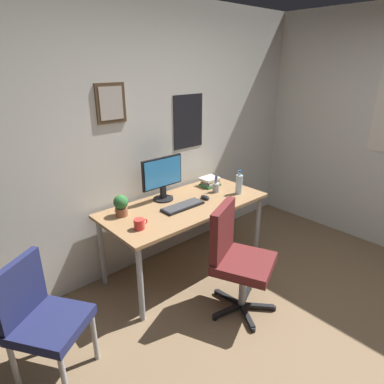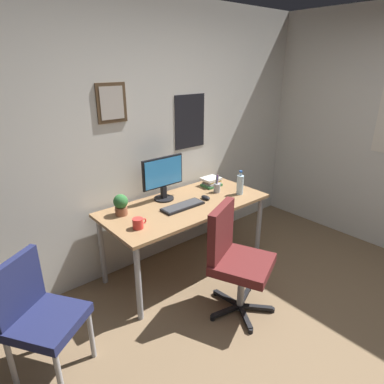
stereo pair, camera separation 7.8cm
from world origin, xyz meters
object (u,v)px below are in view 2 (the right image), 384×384
side_chair (38,312)px  coffee_mug_near (138,223)px  office_chair (234,255)px  keyboard (183,206)px  potted_plant (121,204)px  book_stack_left (211,182)px  monitor (163,176)px  computer_mouse (206,197)px  pen_cup (217,187)px  water_bottle (240,184)px

side_chair → coffee_mug_near: size_ratio=6.86×
coffee_mug_near → office_chair: bearing=-46.1°
keyboard → potted_plant: 0.58m
potted_plant → book_stack_left: 1.13m
office_chair → book_stack_left: bearing=56.7°
office_chair → monitor: size_ratio=2.07×
side_chair → computer_mouse: side_chair is taller
office_chair → computer_mouse: (0.29, 0.67, 0.23)m
keyboard → book_stack_left: (0.61, 0.25, 0.03)m
keyboard → pen_cup: pen_cup is taller
keyboard → coffee_mug_near: coffee_mug_near is taller
monitor → keyboard: size_ratio=1.07×
pen_cup → coffee_mug_near: bearing=-171.3°
potted_plant → book_stack_left: size_ratio=0.93×
potted_plant → keyboard: bearing=-24.0°
keyboard → computer_mouse: (0.30, 0.01, 0.01)m
potted_plant → pen_cup: bearing=-8.7°
coffee_mug_near → book_stack_left: book_stack_left is taller
computer_mouse → pen_cup: (0.22, 0.06, 0.04)m
side_chair → water_bottle: bearing=4.2°
side_chair → keyboard: side_chair is taller
coffee_mug_near → monitor: bearing=35.2°
coffee_mug_near → pen_cup: pen_cup is taller
monitor → potted_plant: size_ratio=2.36×
office_chair → pen_cup: bearing=55.1°
water_bottle → book_stack_left: bearing=98.8°
computer_mouse → side_chair: bearing=-170.8°
office_chair → computer_mouse: 0.77m
water_bottle → coffee_mug_near: water_bottle is taller
coffee_mug_near → book_stack_left: size_ratio=0.61×
computer_mouse → potted_plant: potted_plant is taller
keyboard → coffee_mug_near: (-0.54, -0.09, 0.03)m
water_bottle → coffee_mug_near: (-1.21, 0.03, -0.06)m
office_chair → water_bottle: (0.66, 0.55, 0.32)m
coffee_mug_near → potted_plant: potted_plant is taller
pen_cup → office_chair: bearing=-124.9°
water_bottle → office_chair: bearing=-140.3°
computer_mouse → pen_cup: bearing=16.3°
side_chair → computer_mouse: 1.78m
pen_cup → keyboard: bearing=-172.0°
computer_mouse → book_stack_left: bearing=38.3°
coffee_mug_near → book_stack_left: (1.15, 0.34, 0.00)m
office_chair → side_chair: (-1.45, 0.39, -0.03)m
side_chair → pen_cup: (1.96, 0.35, 0.29)m
office_chair → pen_cup: (0.51, 0.74, 0.26)m
monitor → computer_mouse: (0.32, -0.27, -0.22)m
monitor → water_bottle: (0.68, -0.40, -0.13)m
monitor → book_stack_left: bearing=-2.7°
coffee_mug_near → water_bottle: bearing=-1.3°
coffee_mug_near → pen_cup: bearing=8.7°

